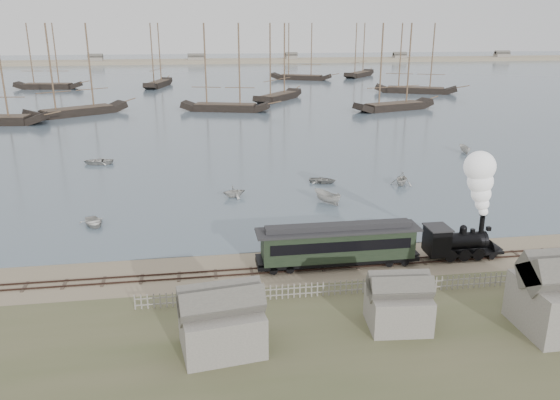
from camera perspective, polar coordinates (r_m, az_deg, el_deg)
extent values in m
plane|color=gray|center=(48.92, 5.02, -5.98)|extent=(600.00, 600.00, 0.00)
cube|color=#4C5D6C|center=(214.55, -5.88, 12.64)|extent=(600.00, 336.00, 0.06)
cube|color=#35231C|center=(46.68, 5.74, -7.10)|extent=(120.00, 0.08, 0.12)
cube|color=#35231C|center=(47.56, 5.44, -6.59)|extent=(120.00, 0.08, 0.12)
cube|color=#403329|center=(47.15, 5.59, -6.92)|extent=(120.00, 1.80, 0.06)
cube|color=tan|center=(294.23, -6.75, 14.04)|extent=(500.00, 20.00, 1.80)
cube|color=black|center=(50.90, 18.58, -5.06)|extent=(6.70, 1.97, 0.25)
cylinder|color=black|center=(50.36, 18.29, -4.07)|extent=(4.14, 1.48, 1.48)
cube|color=black|center=(49.37, 16.06, -4.05)|extent=(1.77, 2.17, 2.27)
cube|color=#29292B|center=(48.95, 16.18, -2.77)|extent=(1.97, 2.37, 0.12)
cylinder|color=black|center=(50.76, 20.33, -2.51)|extent=(0.43, 0.43, 1.58)
sphere|color=black|center=(50.05, 18.62, -2.83)|extent=(0.63, 0.63, 0.63)
cone|color=black|center=(52.42, 21.66, -4.86)|extent=(1.38, 1.97, 1.97)
cube|color=black|center=(51.21, 20.96, -2.82)|extent=(0.34, 0.34, 0.34)
cube|color=black|center=(46.95, 6.01, -6.14)|extent=(13.84, 2.27, 0.35)
cube|color=black|center=(46.40, 6.07, -4.58)|extent=(12.86, 2.47, 2.47)
cube|color=black|center=(45.19, 6.47, -4.90)|extent=(11.87, 0.06, 0.89)
cube|color=black|center=(47.43, 5.70, -3.73)|extent=(11.87, 0.06, 0.89)
cube|color=#29292B|center=(45.92, 6.12, -3.10)|extent=(13.84, 2.67, 0.18)
cube|color=#29292B|center=(45.82, 6.13, -2.76)|extent=(12.36, 1.19, 0.44)
imported|color=beige|center=(48.84, 3.28, -5.51)|extent=(3.97, 4.33, 0.73)
imported|color=beige|center=(59.06, -18.91, -2.20)|extent=(4.09, 3.55, 0.71)
imported|color=beige|center=(65.00, -4.82, 0.91)|extent=(3.02, 3.29, 1.46)
imported|color=beige|center=(62.80, 4.95, 0.29)|extent=(3.90, 3.36, 1.46)
imported|color=beige|center=(71.03, 4.47, 2.10)|extent=(3.48, 4.10, 0.72)
imported|color=beige|center=(71.34, 12.61, 2.19)|extent=(4.20, 4.05, 1.69)
imported|color=beige|center=(91.98, 18.72, 5.03)|extent=(3.26, 1.50, 1.22)
imported|color=beige|center=(84.67, -18.47, 3.88)|extent=(3.43, 4.54, 0.89)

